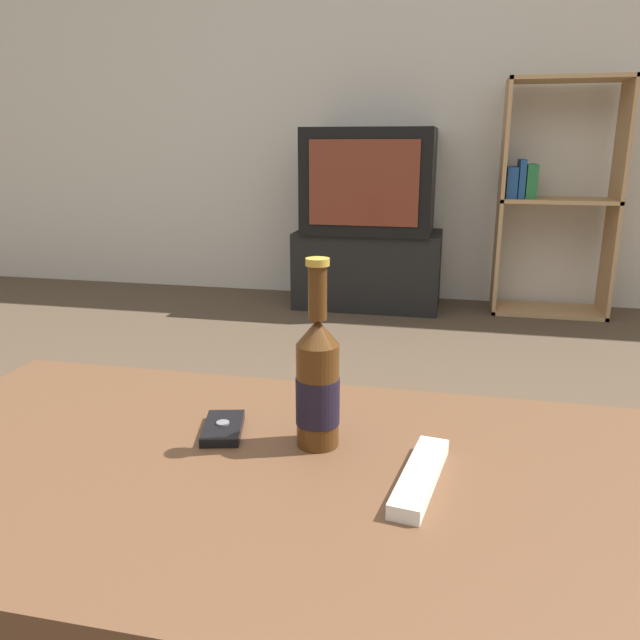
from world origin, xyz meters
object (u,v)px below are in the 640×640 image
object	(u,v)px
television	(370,181)
remote_control	(420,476)
beer_bottle	(318,382)
cell_phone	(223,428)
bookshelf	(551,197)
tv_stand	(368,269)

from	to	relation	value
television	remote_control	size ratio (longest dim) A/B	3.58
beer_bottle	television	bearing A→B (deg)	96.54
beer_bottle	cell_phone	distance (m)	0.17
television	bookshelf	distance (m)	0.96
television	cell_phone	world-z (taller)	television
cell_phone	remote_control	world-z (taller)	remote_control
television	beer_bottle	world-z (taller)	television
bookshelf	beer_bottle	world-z (taller)	bookshelf
tv_stand	remote_control	distance (m)	2.79
beer_bottle	cell_phone	size ratio (longest dim) A/B	2.40
bookshelf	tv_stand	bearing A→B (deg)	-176.00
television	remote_control	distance (m)	2.79
remote_control	cell_phone	bearing A→B (deg)	172.84
bookshelf	cell_phone	xyz separation A→B (m)	(-0.80, -2.73, -0.14)
tv_stand	television	distance (m)	0.49
tv_stand	beer_bottle	size ratio (longest dim) A/B	2.95
beer_bottle	tv_stand	bearing A→B (deg)	96.53
television	cell_phone	distance (m)	2.67
tv_stand	remote_control	world-z (taller)	remote_control
tv_stand	television	size ratio (longest dim) A/B	1.16
bookshelf	television	bearing A→B (deg)	-175.77
bookshelf	beer_bottle	xyz separation A→B (m)	(-0.65, -2.73, -0.05)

